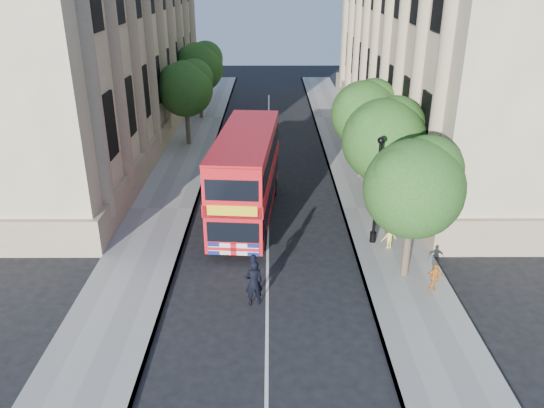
{
  "coord_description": "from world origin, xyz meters",
  "views": [
    {
      "loc": [
        0.12,
        -16.41,
        11.81
      ],
      "look_at": [
        0.2,
        5.49,
        2.3
      ],
      "focal_mm": 35.0,
      "sensor_mm": 36.0,
      "label": 1
    }
  ],
  "objects_px": {
    "lamp_post": "(376,195)",
    "box_van": "(239,158)",
    "double_decker_bus": "(246,174)",
    "police_constable": "(254,283)",
    "woman_pedestrian": "(385,210)"
  },
  "relations": [
    {
      "from": "double_decker_bus",
      "to": "woman_pedestrian",
      "type": "distance_m",
      "value": 7.2
    },
    {
      "from": "lamp_post",
      "to": "box_van",
      "type": "xyz_separation_m",
      "value": [
        -6.8,
        8.78,
        -1.13
      ]
    },
    {
      "from": "double_decker_bus",
      "to": "police_constable",
      "type": "bearing_deg",
      "value": -81.12
    },
    {
      "from": "double_decker_bus",
      "to": "box_van",
      "type": "height_order",
      "value": "double_decker_bus"
    },
    {
      "from": "police_constable",
      "to": "woman_pedestrian",
      "type": "bearing_deg",
      "value": -148.64
    },
    {
      "from": "lamp_post",
      "to": "box_van",
      "type": "relative_size",
      "value": 1.04
    },
    {
      "from": "lamp_post",
      "to": "police_constable",
      "type": "bearing_deg",
      "value": -137.8
    },
    {
      "from": "double_decker_bus",
      "to": "police_constable",
      "type": "relative_size",
      "value": 5.18
    },
    {
      "from": "box_van",
      "to": "woman_pedestrian",
      "type": "relative_size",
      "value": 2.84
    },
    {
      "from": "double_decker_bus",
      "to": "police_constable",
      "type": "xyz_separation_m",
      "value": [
        0.57,
        -7.92,
        -1.54
      ]
    },
    {
      "from": "woman_pedestrian",
      "to": "lamp_post",
      "type": "bearing_deg",
      "value": 56.17
    },
    {
      "from": "lamp_post",
      "to": "police_constable",
      "type": "relative_size",
      "value": 2.68
    },
    {
      "from": "box_van",
      "to": "woman_pedestrian",
      "type": "height_order",
      "value": "box_van"
    },
    {
      "from": "box_van",
      "to": "lamp_post",
      "type": "bearing_deg",
      "value": -51.64
    },
    {
      "from": "lamp_post",
      "to": "police_constable",
      "type": "xyz_separation_m",
      "value": [
        -5.51,
        -5.0,
        -1.55
      ]
    }
  ]
}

